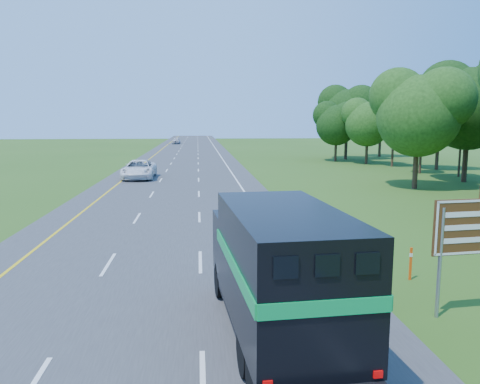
# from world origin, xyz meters

# --- Properties ---
(road) EXTENTS (15.00, 260.00, 0.04)m
(road) POSITION_xyz_m (0.00, 50.00, 0.02)
(road) COLOR #38383A
(road) RESTS_ON ground
(lane_markings) EXTENTS (11.15, 260.00, 0.01)m
(lane_markings) POSITION_xyz_m (0.00, 50.00, 0.04)
(lane_markings) COLOR yellow
(lane_markings) RESTS_ON road
(horse_truck) EXTENTS (3.07, 8.23, 3.58)m
(horse_truck) POSITION_xyz_m (3.78, 3.95, 1.95)
(horse_truck) COLOR black
(horse_truck) RESTS_ON road
(white_suv) EXTENTS (3.05, 6.57, 1.82)m
(white_suv) POSITION_xyz_m (-4.05, 39.58, 0.95)
(white_suv) COLOR white
(white_suv) RESTS_ON road
(far_car) EXTENTS (2.13, 4.73, 1.58)m
(far_car) POSITION_xyz_m (-3.59, 112.00, 0.83)
(far_car) COLOR #B9B9C1
(far_car) RESTS_ON road
(exit_sign) EXTENTS (2.28, 0.32, 3.88)m
(exit_sign) POSITION_xyz_m (9.60, 5.12, 2.52)
(exit_sign) COLOR gray
(exit_sign) RESTS_ON ground
(delineator) EXTENTS (0.10, 0.05, 1.20)m
(delineator) POSITION_xyz_m (9.37, 8.23, 0.65)
(delineator) COLOR #FF490D
(delineator) RESTS_ON ground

